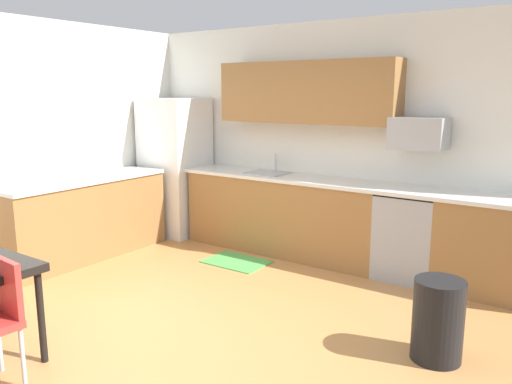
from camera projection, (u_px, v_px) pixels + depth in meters
ground_plane at (185, 334)px, 4.10m from camera, size 12.00×12.00×0.00m
wall_back at (337, 140)px, 5.97m from camera, size 5.80×0.10×2.70m
cabinet_run_back at (283, 215)px, 6.15m from camera, size 2.48×0.60×0.90m
cabinet_run_back_right at (497, 249)px, 4.82m from camera, size 1.07×0.60×0.90m
cabinet_run_left at (84, 219)px, 5.94m from camera, size 0.60×2.00×0.90m
countertop_back at (322, 181)px, 5.77m from camera, size 4.80×0.64×0.04m
countertop_left at (81, 180)px, 5.85m from camera, size 0.64×2.00×0.04m
upper_cabinets_back at (306, 92)px, 5.86m from camera, size 2.20×0.34×0.70m
refrigerator at (176, 166)px, 6.93m from camera, size 0.76×0.70×1.82m
oven_range at (410, 235)px, 5.28m from camera, size 0.60×0.60×0.91m
microwave at (419, 133)px, 5.16m from camera, size 0.54×0.36×0.32m
sink_basin at (267, 178)px, 6.19m from camera, size 0.48×0.40×0.14m
sink_faucet at (276, 163)px, 6.31m from camera, size 0.02×0.02×0.24m
trash_bin at (438, 320)px, 3.66m from camera, size 0.36×0.36×0.60m
floor_mat at (237, 262)px, 5.83m from camera, size 0.70×0.50×0.01m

